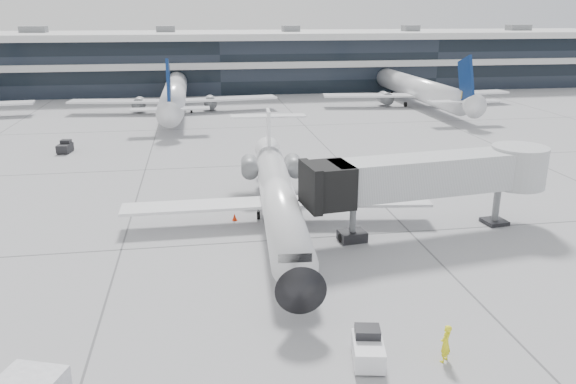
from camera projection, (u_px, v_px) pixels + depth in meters
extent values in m
plane|color=gray|center=(271.00, 240.00, 38.59)|extent=(220.00, 220.00, 0.00)
cube|color=black|center=(218.00, 63.00, 114.12)|extent=(170.00, 22.00, 10.00)
cylinder|color=white|center=(279.00, 199.00, 40.27)|extent=(4.11, 22.78, 2.55)
cone|color=black|center=(298.00, 279.00, 28.28)|extent=(2.73, 2.81, 2.55)
cone|color=white|center=(268.00, 153.00, 52.36)|extent=(2.62, 3.18, 2.42)
cube|color=white|center=(194.00, 206.00, 40.83)|extent=(10.39, 2.46, 0.21)
cube|color=white|center=(360.00, 201.00, 41.90)|extent=(10.63, 3.87, 0.21)
cylinder|color=slate|center=(250.00, 167.00, 47.33)|extent=(1.63, 3.30, 1.42)
cylinder|color=slate|center=(294.00, 165.00, 47.66)|extent=(1.63, 3.30, 1.42)
cube|color=white|center=(268.00, 133.00, 51.21)|extent=(0.43, 2.47, 4.25)
cube|color=white|center=(268.00, 116.00, 51.11)|extent=(6.89, 1.98, 0.15)
cylinder|color=black|center=(291.00, 280.00, 32.35)|extent=(0.21, 0.54, 0.53)
cylinder|color=black|center=(258.00, 215.00, 42.51)|extent=(0.27, 0.62, 0.60)
cylinder|color=black|center=(296.00, 214.00, 42.76)|extent=(0.27, 0.62, 0.60)
cube|color=#A5A7A9|center=(427.00, 175.00, 38.74)|extent=(14.15, 4.58, 2.58)
cube|color=black|center=(330.00, 185.00, 36.81)|extent=(2.98, 3.49, 2.78)
cylinder|color=slate|center=(353.00, 222.00, 38.13)|extent=(0.44, 0.44, 2.78)
cube|color=black|center=(352.00, 236.00, 38.45)|extent=(1.95, 1.61, 0.70)
cylinder|color=slate|center=(496.00, 205.00, 41.23)|extent=(0.50, 0.50, 2.98)
cylinder|color=#A5A7A9|center=(518.00, 167.00, 40.79)|extent=(3.97, 3.97, 2.98)
imported|color=#FBF51A|center=(445.00, 343.00, 24.98)|extent=(0.79, 0.76, 1.82)
cube|color=white|center=(368.00, 351.00, 25.01)|extent=(1.75, 2.48, 0.92)
cube|color=black|center=(367.00, 333.00, 25.32)|extent=(1.29, 1.13, 0.51)
cylinder|color=black|center=(354.00, 347.00, 25.92)|extent=(0.27, 0.48, 0.45)
cylinder|color=black|center=(378.00, 347.00, 25.88)|extent=(0.27, 0.48, 0.45)
cylinder|color=black|center=(357.00, 368.00, 24.35)|extent=(0.27, 0.48, 0.45)
cylinder|color=black|center=(383.00, 369.00, 24.32)|extent=(0.27, 0.48, 0.45)
cone|color=red|center=(235.00, 217.00, 42.23)|extent=(0.36, 0.36, 0.55)
cube|color=red|center=(235.00, 220.00, 42.31)|extent=(0.43, 0.43, 0.03)
cube|color=black|center=(65.00, 148.00, 62.58)|extent=(1.57, 2.29, 0.87)
cube|color=black|center=(66.00, 142.00, 62.86)|extent=(1.18, 1.02, 0.48)
cylinder|color=black|center=(63.00, 149.00, 63.41)|extent=(0.24, 0.45, 0.42)
cylinder|color=black|center=(73.00, 149.00, 63.41)|extent=(0.24, 0.45, 0.42)
cylinder|color=black|center=(58.00, 152.00, 61.94)|extent=(0.24, 0.45, 0.42)
cylinder|color=black|center=(67.00, 152.00, 61.95)|extent=(0.24, 0.45, 0.42)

